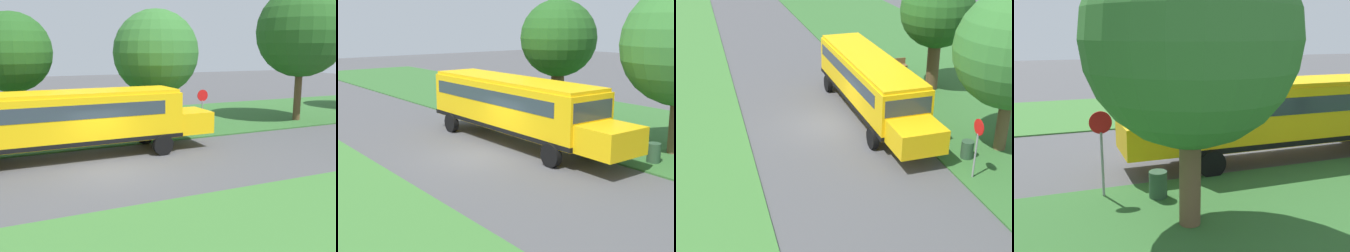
# 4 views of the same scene
# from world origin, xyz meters

# --- Properties ---
(ground_plane) EXTENTS (120.00, 120.00, 0.00)m
(ground_plane) POSITION_xyz_m (0.00, 0.00, 0.00)
(ground_plane) COLOR #4C4C4F
(grass_verge) EXTENTS (12.00, 80.00, 0.08)m
(grass_verge) POSITION_xyz_m (-10.00, 0.00, 0.04)
(grass_verge) COLOR #33662D
(grass_verge) RESTS_ON ground
(school_bus) EXTENTS (2.84, 12.42, 3.16)m
(school_bus) POSITION_xyz_m (-2.80, -0.81, 1.92)
(school_bus) COLOR yellow
(school_bus) RESTS_ON ground
(oak_tree_beside_bus) EXTENTS (4.38, 4.38, 7.09)m
(oak_tree_beside_bus) POSITION_xyz_m (-7.74, -3.24, 4.78)
(oak_tree_beside_bus) COLOR brown
(oak_tree_beside_bus) RESTS_ON ground
(park_bench) EXTENTS (1.61, 0.53, 0.92)m
(park_bench) POSITION_xyz_m (-6.95, -6.99, 0.47)
(park_bench) COLOR brown
(park_bench) RESTS_ON ground
(trash_bin) EXTENTS (0.56, 0.56, 0.90)m
(trash_bin) POSITION_xyz_m (-5.24, 5.39, 0.45)
(trash_bin) COLOR #2D4C33
(trash_bin) RESTS_ON ground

